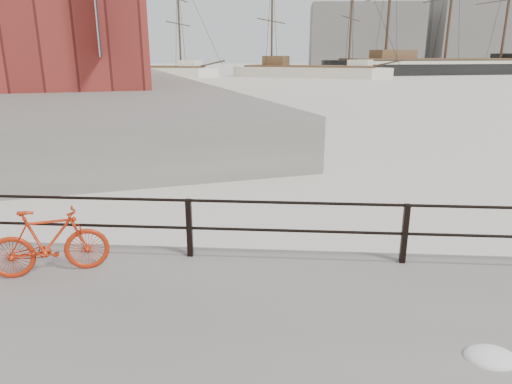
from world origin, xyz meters
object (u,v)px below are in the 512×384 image
(barque_black, at_px, (443,75))
(bicycle, at_px, (49,242))
(schooner_mid, at_px, (308,78))
(workboat_far, at_px, (38,87))
(schooner_left, at_px, (148,77))
(workboat_near, at_px, (48,99))

(barque_black, bearing_deg, bicycle, -129.32)
(schooner_mid, distance_m, workboat_far, 41.72)
(schooner_mid, bearing_deg, workboat_far, -122.19)
(bicycle, relative_size, schooner_left, 0.07)
(bicycle, distance_m, workboat_far, 53.55)
(barque_black, bearing_deg, schooner_left, 175.61)
(schooner_mid, distance_m, schooner_left, 27.59)
(schooner_mid, bearing_deg, bicycle, -75.88)
(schooner_left, height_order, workboat_near, schooner_left)
(schooner_left, bearing_deg, workboat_far, -95.32)
(workboat_near, bearing_deg, workboat_far, 123.87)
(barque_black, distance_m, schooner_left, 55.74)
(bicycle, relative_size, workboat_far, 0.17)
(barque_black, bearing_deg, workboat_far, -164.18)
(schooner_mid, bearing_deg, schooner_left, -162.40)
(barque_black, height_order, workboat_far, barque_black)
(barque_black, xyz_separation_m, schooner_mid, (-26.46, -14.47, 0.00))
(schooner_mid, xyz_separation_m, schooner_left, (-27.58, 0.82, 0.00))
(workboat_near, xyz_separation_m, workboat_far, (-9.19, 15.05, 0.00))
(schooner_left, height_order, workboat_far, schooner_left)
(bicycle, distance_m, barque_black, 93.28)
(schooner_left, relative_size, workboat_far, 2.61)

